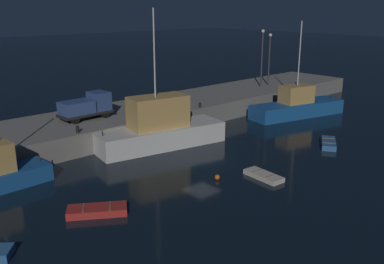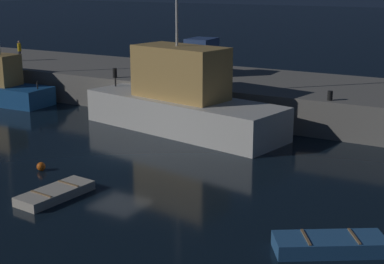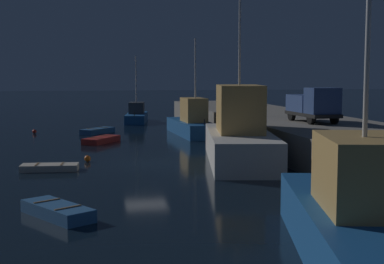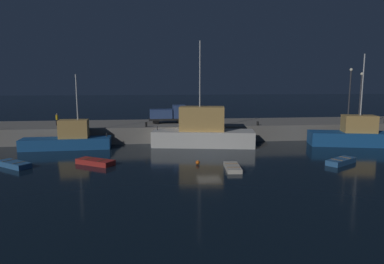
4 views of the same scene
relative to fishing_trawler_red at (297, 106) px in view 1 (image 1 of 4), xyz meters
The scene contains 14 objects.
ground_plane 19.54m from the fishing_trawler_red, 168.56° to the right, with size 320.00×320.00×0.00m, color black.
pier_quay 20.98m from the fishing_trawler_red, 155.65° to the left, with size 74.00×9.19×2.04m.
fishing_trawler_red is the anchor object (origin of this frame).
fishing_boat_white 19.04m from the fishing_trawler_red, behind, with size 12.52×5.85×12.36m.
dinghy_orange_near 20.33m from the fishing_trawler_red, 152.34° to the right, with size 1.53×3.25×0.40m.
rowboat_white_mid 11.32m from the fishing_trawler_red, 130.48° to the right, with size 3.60×2.91×0.52m.
dinghy_red_small 30.94m from the fishing_trawler_red, 168.62° to the right, with size 3.84×3.18×0.52m.
mooring_buoy_mid 22.07m from the fishing_trawler_red, 160.68° to the right, with size 0.39×0.39×0.39m, color orange.
lamp_post_west 10.06m from the fishing_trawler_red, 68.29° to the left, with size 0.44×0.44×7.50m.
lamp_post_east 10.72m from the fishing_trawler_red, 58.67° to the left, with size 0.44×0.44×6.92m.
utility_truck 24.26m from the fishing_trawler_red, 159.74° to the left, with size 5.20×2.18×2.46m.
bollard_west 26.15m from the fishing_trawler_red, 169.70° to the left, with size 0.28×0.28×0.62m, color black.
bollard_central 12.27m from the fishing_trawler_red, 158.14° to the left, with size 0.28×0.28×0.51m, color black.
bollard_east 8.29m from the fishing_trawler_red, 35.93° to the left, with size 0.28×0.28×0.59m, color black.
Camera 1 is at (-23.44, -24.33, 12.54)m, focal length 40.54 mm.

